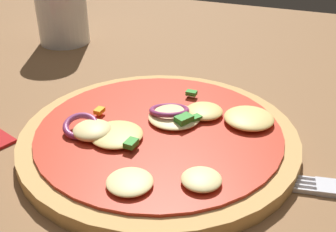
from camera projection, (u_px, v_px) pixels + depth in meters
dining_table at (143, 183)px, 0.37m from camera, size 1.44×1.09×0.03m
pizza at (161, 137)px, 0.39m from camera, size 0.25×0.25×0.03m
beer_glass at (61, 1)px, 0.61m from camera, size 0.07×0.07×0.13m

